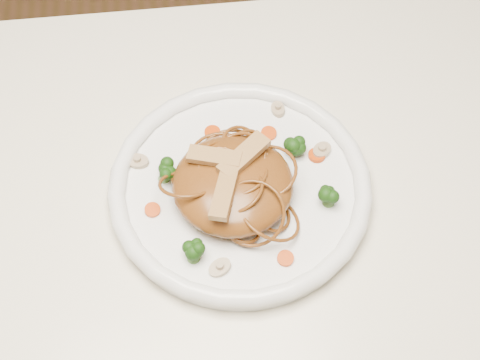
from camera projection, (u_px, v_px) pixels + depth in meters
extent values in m
cube|color=silver|center=(170.00, 279.00, 0.77)|extent=(1.20, 0.80, 0.04)
cylinder|color=brown|center=(469.00, 169.00, 1.31)|extent=(0.06, 0.06, 0.71)
cylinder|color=white|center=(240.00, 191.00, 0.80)|extent=(0.31, 0.31, 0.02)
ellipsoid|color=brown|center=(233.00, 184.00, 0.77)|extent=(0.15, 0.15, 0.04)
cube|color=tan|center=(244.00, 156.00, 0.76)|extent=(0.06, 0.06, 0.01)
cube|color=tan|center=(215.00, 157.00, 0.76)|extent=(0.06, 0.04, 0.01)
cube|color=tan|center=(224.00, 195.00, 0.73)|extent=(0.04, 0.06, 0.01)
cylinder|color=#C74107|center=(269.00, 134.00, 0.83)|extent=(0.02, 0.02, 0.00)
cylinder|color=#C74107|center=(152.00, 210.00, 0.78)|extent=(0.02, 0.02, 0.00)
cylinder|color=#C74107|center=(317.00, 155.00, 0.82)|extent=(0.02, 0.02, 0.00)
cylinder|color=#C74107|center=(212.00, 132.00, 0.84)|extent=(0.02, 0.02, 0.00)
cylinder|color=#C74107|center=(285.00, 258.00, 0.74)|extent=(0.02, 0.02, 0.00)
cylinder|color=beige|center=(220.00, 268.00, 0.74)|extent=(0.03, 0.03, 0.01)
cylinder|color=beige|center=(322.00, 150.00, 0.82)|extent=(0.04, 0.04, 0.01)
cylinder|color=beige|center=(138.00, 161.00, 0.81)|extent=(0.03, 0.03, 0.01)
cylinder|color=beige|center=(278.00, 109.00, 0.85)|extent=(0.03, 0.03, 0.01)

